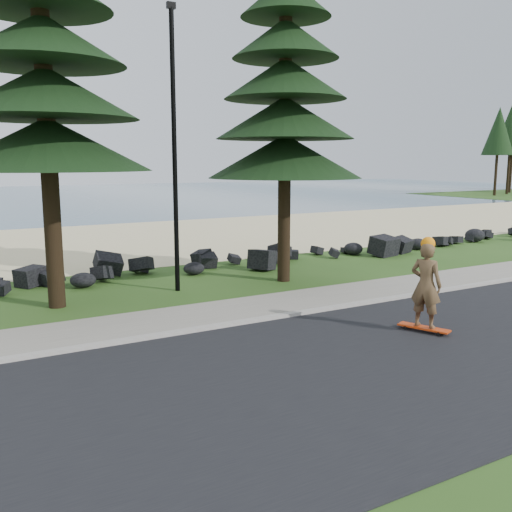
% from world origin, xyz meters
% --- Properties ---
extents(ground, '(160.00, 160.00, 0.00)m').
position_xyz_m(ground, '(0.00, 0.00, 0.00)').
color(ground, '#2C4E18').
rests_on(ground, ground).
extents(road, '(160.00, 7.00, 0.02)m').
position_xyz_m(road, '(0.00, -4.50, 0.01)').
color(road, black).
rests_on(road, ground).
extents(kerb, '(160.00, 0.20, 0.10)m').
position_xyz_m(kerb, '(0.00, -0.90, 0.05)').
color(kerb, '#A9A298').
rests_on(kerb, ground).
extents(sidewalk, '(160.00, 2.00, 0.08)m').
position_xyz_m(sidewalk, '(0.00, 0.20, 0.04)').
color(sidewalk, gray).
rests_on(sidewalk, ground).
extents(beach_sand, '(160.00, 15.00, 0.01)m').
position_xyz_m(beach_sand, '(0.00, 14.50, 0.01)').
color(beach_sand, beige).
rests_on(beach_sand, ground).
extents(seawall_boulders, '(60.00, 2.40, 1.10)m').
position_xyz_m(seawall_boulders, '(0.00, 5.60, 0.00)').
color(seawall_boulders, black).
rests_on(seawall_boulders, ground).
extents(pine_right, '(4.80, 4.80, 12.72)m').
position_xyz_m(pine_right, '(3.50, 2.80, 8.02)').
color(pine_right, black).
rests_on(pine_right, ground).
extents(lamp_post, '(0.25, 0.14, 8.14)m').
position_xyz_m(lamp_post, '(0.00, 3.20, 4.13)').
color(lamp_post, black).
rests_on(lamp_post, ground).
extents(skateboarder, '(0.69, 1.18, 2.16)m').
position_xyz_m(skateboarder, '(3.22, -3.50, 1.09)').
color(skateboarder, red).
rests_on(skateboarder, ground).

